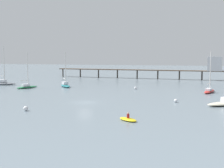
{
  "coord_description": "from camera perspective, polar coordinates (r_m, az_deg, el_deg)",
  "views": [
    {
      "loc": [
        18.47,
        -50.29,
        8.78
      ],
      "look_at": [
        0.0,
        20.15,
        1.5
      ],
      "focal_mm": 46.5,
      "sensor_mm": 36.0,
      "label": 1
    }
  ],
  "objects": [
    {
      "name": "mooring_buoy_mid",
      "position": [
        47.86,
        -16.59,
        -4.63
      ],
      "size": [
        0.77,
        0.77,
        0.77
      ],
      "primitive_type": "sphere",
      "color": "silver",
      "rests_on": "ground_plane"
    },
    {
      "name": "sailboat_teal",
      "position": [
        80.8,
        -9.15,
        -0.13
      ],
      "size": [
        5.35,
        5.89,
        9.56
      ],
      "color": "#1E727A",
      "rests_on": "ground_plane"
    },
    {
      "name": "sailboat_gray",
      "position": [
        91.42,
        -20.61,
        0.27
      ],
      "size": [
        7.8,
        3.55,
        11.29
      ],
      "color": "gray",
      "rests_on": "ground_plane"
    },
    {
      "name": "sailboat_red",
      "position": [
        71.61,
        18.58,
        -1.14
      ],
      "size": [
        3.66,
        7.14,
        9.64
      ],
      "color": "red",
      "rests_on": "ground_plane"
    },
    {
      "name": "mooring_buoy_outer",
      "position": [
        55.24,
        12.43,
        -3.22
      ],
      "size": [
        0.66,
        0.66,
        0.66
      ],
      "primitive_type": "sphere",
      "color": "silver",
      "rests_on": "ground_plane"
    },
    {
      "name": "ground_plane",
      "position": [
        54.28,
        -5.41,
        -3.62
      ],
      "size": [
        400.0,
        400.0,
        0.0
      ],
      "primitive_type": "plane",
      "color": "slate"
    },
    {
      "name": "pier",
      "position": [
        106.92,
        14.34,
        3.42
      ],
      "size": [
        64.37,
        7.33,
        8.3
      ],
      "color": "brown",
      "rests_on": "ground_plane"
    },
    {
      "name": "mooring_buoy_near",
      "position": [
        74.83,
        4.65,
        -0.79
      ],
      "size": [
        0.67,
        0.67,
        0.67
      ],
      "primitive_type": "sphere",
      "color": "silver",
      "rests_on": "ground_plane"
    },
    {
      "name": "sailboat_green",
      "position": [
        80.36,
        -16.41,
        -0.35
      ],
      "size": [
        4.02,
        6.59,
        9.42
      ],
      "color": "#287F4C",
      "rests_on": "ground_plane"
    },
    {
      "name": "dinghy_yellow",
      "position": [
        39.26,
        3.18,
        -6.92
      ],
      "size": [
        3.23,
        2.9,
        1.14
      ],
      "color": "yellow",
      "rests_on": "ground_plane"
    }
  ]
}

